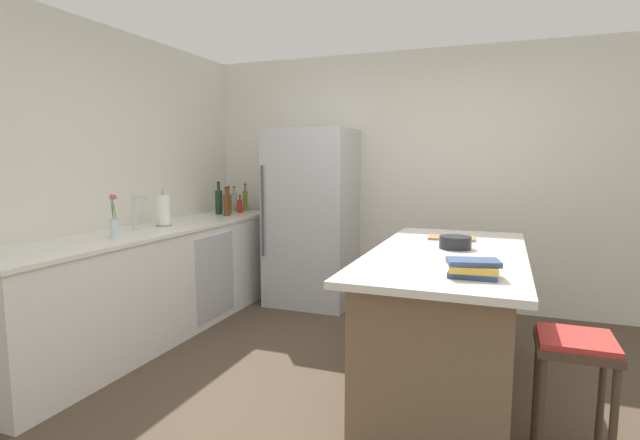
{
  "coord_description": "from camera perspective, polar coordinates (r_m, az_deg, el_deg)",
  "views": [
    {
      "loc": [
        0.69,
        -2.8,
        1.5
      ],
      "look_at": [
        -0.75,
        1.0,
        1.0
      ],
      "focal_mm": 27.22,
      "sensor_mm": 36.0,
      "label": 1
    }
  ],
  "objects": [
    {
      "name": "mixing_bowl",
      "position": [
        3.39,
        15.61,
        -2.55
      ],
      "size": [
        0.21,
        0.21,
        0.08
      ],
      "color": "black",
      "rests_on": "kitchen_island"
    },
    {
      "name": "ground_plane",
      "position": [
        3.25,
        6.56,
        -20.54
      ],
      "size": [
        7.2,
        7.2,
        0.0
      ],
      "primitive_type": "plane",
      "color": "#4C3D2D"
    },
    {
      "name": "flower_vase",
      "position": [
        3.89,
        -23.06,
        -0.34
      ],
      "size": [
        0.07,
        0.07,
        0.32
      ],
      "color": "silver",
      "rests_on": "counter_run_left"
    },
    {
      "name": "paper_towel_roll",
      "position": [
        4.46,
        -17.94,
        1.04
      ],
      "size": [
        0.14,
        0.14,
        0.31
      ],
      "color": "gray",
      "rests_on": "counter_run_left"
    },
    {
      "name": "wall_rear",
      "position": [
        5.1,
        13.06,
        4.59
      ],
      "size": [
        6.0,
        0.1,
        2.6
      ],
      "primitive_type": "cube",
      "color": "silver",
      "rests_on": "ground_plane"
    },
    {
      "name": "wine_bottle",
      "position": [
        5.27,
        -11.81,
        2.17
      ],
      "size": [
        0.08,
        0.08,
        0.35
      ],
      "color": "#19381E",
      "rests_on": "counter_run_left"
    },
    {
      "name": "refrigerator",
      "position": [
        5.05,
        -0.98,
        0.29
      ],
      "size": [
        0.85,
        0.72,
        1.82
      ],
      "color": "#B7BABF",
      "rests_on": "ground_plane"
    },
    {
      "name": "olive_oil_bottle",
      "position": [
        5.54,
        -8.76,
        2.34
      ],
      "size": [
        0.05,
        0.05,
        0.31
      ],
      "color": "olive",
      "rests_on": "counter_run_left"
    },
    {
      "name": "syrup_bottle",
      "position": [
        5.1,
        -10.93,
        1.83
      ],
      "size": [
        0.07,
        0.07,
        0.3
      ],
      "color": "#5B3319",
      "rests_on": "counter_run_left"
    },
    {
      "name": "hot_sauce_bottle",
      "position": [
        5.36,
        -9.39,
        1.65
      ],
      "size": [
        0.05,
        0.05,
        0.19
      ],
      "color": "red",
      "rests_on": "counter_run_left"
    },
    {
      "name": "gin_bottle",
      "position": [
        5.49,
        -10.05,
        2.12
      ],
      "size": [
        0.07,
        0.07,
        0.28
      ],
      "color": "#8CB79E",
      "rests_on": "counter_run_left"
    },
    {
      "name": "bar_stool",
      "position": [
        2.73,
        27.77,
        -14.42
      ],
      "size": [
        0.36,
        0.36,
        0.66
      ],
      "color": "#473828",
      "rests_on": "ground_plane"
    },
    {
      "name": "kitchen_island",
      "position": [
        3.38,
        14.54,
        -11.11
      ],
      "size": [
        0.96,
        2.05,
        0.91
      ],
      "color": "#7A6047",
      "rests_on": "ground_plane"
    },
    {
      "name": "wall_left",
      "position": [
        4.21,
        -27.51,
        3.49
      ],
      "size": [
        0.1,
        6.0,
        2.6
      ],
      "primitive_type": "cube",
      "color": "silver",
      "rests_on": "ground_plane"
    },
    {
      "name": "sink_faucet",
      "position": [
        4.24,
        -20.89,
        0.95
      ],
      "size": [
        0.15,
        0.05,
        0.3
      ],
      "color": "silver",
      "rests_on": "counter_run_left"
    },
    {
      "name": "cookbook_stack",
      "position": [
        2.6,
        17.55,
        -5.44
      ],
      "size": [
        0.28,
        0.21,
        0.09
      ],
      "color": "#334770",
      "rests_on": "kitchen_island"
    },
    {
      "name": "cutting_board",
      "position": [
        3.79,
        15.22,
        -2.05
      ],
      "size": [
        0.35,
        0.21,
        0.02
      ],
      "color": "#9E7042",
      "rests_on": "kitchen_island"
    },
    {
      "name": "vinegar_bottle",
      "position": [
        5.32,
        -10.65,
        1.97
      ],
      "size": [
        0.06,
        0.06,
        0.3
      ],
      "color": "#994C23",
      "rests_on": "counter_run_left"
    },
    {
      "name": "counter_run_left",
      "position": [
        4.44,
        -18.61,
        -6.84
      ],
      "size": [
        0.68,
        3.2,
        0.93
      ],
      "color": "silver",
      "rests_on": "ground_plane"
    }
  ]
}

